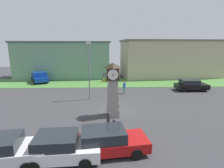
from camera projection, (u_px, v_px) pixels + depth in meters
ground_plane at (113, 112)px, 16.58m from camera, size 73.04×73.04×0.00m
clock_tower at (113, 90)px, 15.26m from camera, size 1.43×1.42×4.76m
bollard_near_tower at (130, 149)px, 9.83m from camera, size 0.21×0.21×0.91m
bollard_mid_row at (124, 134)px, 11.38m from camera, size 0.26×0.26×0.99m
bollard_far_row at (114, 126)px, 12.64m from camera, size 0.22×0.22×0.99m
bollard_end_row at (108, 118)px, 13.80m from camera, size 0.28×0.28×1.07m
car_navy_sedan at (0, 151)px, 9.06m from camera, size 4.85×2.64×1.57m
car_near_tower at (61, 147)px, 9.53m from camera, size 4.19×2.30×1.49m
car_by_building at (107, 141)px, 10.14m from camera, size 4.73×2.51×1.51m
car_far_lot at (191, 85)px, 24.32m from camera, size 4.30×2.05×1.55m
pickup_truck at (39, 77)px, 30.01m from camera, size 4.48×5.76×1.85m
pedestrian_near_bench at (104, 76)px, 29.65m from camera, size 0.47×0.41×1.79m
pedestrian_crossing_lot at (16, 76)px, 30.96m from camera, size 0.46×0.44×1.66m
pedestrian_by_cars at (124, 87)px, 22.56m from camera, size 0.38×0.46×1.64m
street_lamp_near_road at (89, 67)px, 19.63m from camera, size 0.50×0.24×6.59m
warehouse_blue_far at (64, 60)px, 33.63m from camera, size 17.98×7.56×6.91m
storefront_low_left at (169, 58)px, 35.15m from camera, size 19.96×10.00×7.24m
grass_verge_far at (119, 82)px, 29.68m from camera, size 43.82×7.33×0.04m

